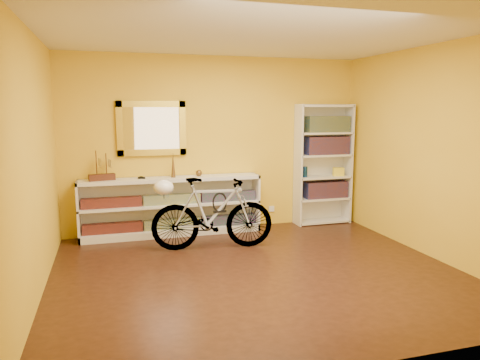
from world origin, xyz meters
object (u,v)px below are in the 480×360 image
object	(u,v)px
console_unit	(172,206)
bookcase	(323,165)
helmet	(164,187)
bicycle	(213,213)

from	to	relation	value
console_unit	bookcase	xyz separation A→B (m)	(2.42, 0.03, 0.52)
bookcase	helmet	bearing A→B (deg)	-163.55
bookcase	bicycle	distance (m)	2.23
bookcase	helmet	xyz separation A→B (m)	(-2.62, -0.77, -0.11)
bicycle	helmet	distance (m)	0.72
bicycle	helmet	size ratio (longest dim) A/B	6.41
bicycle	helmet	world-z (taller)	bicycle
helmet	console_unit	bearing A→B (deg)	75.18
bookcase	bicycle	world-z (taller)	bookcase
bookcase	bicycle	xyz separation A→B (m)	(-2.00, -0.85, -0.47)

